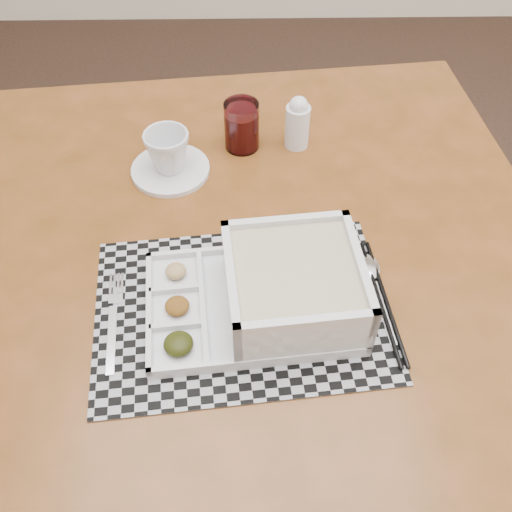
# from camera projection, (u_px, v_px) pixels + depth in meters

# --- Properties ---
(floor) EXTENTS (5.00, 5.00, 0.00)m
(floor) POSITION_uv_depth(u_px,v_px,m) (323.00, 470.00, 1.54)
(floor) COLOR #2E2017
(floor) RESTS_ON ground
(dining_table) EXTENTS (1.20, 1.20, 0.82)m
(dining_table) POSITION_uv_depth(u_px,v_px,m) (241.00, 285.00, 1.02)
(dining_table) COLOR #50300E
(dining_table) RESTS_ON ground
(placemat) EXTENTS (0.48, 0.37, 0.00)m
(placemat) POSITION_uv_depth(u_px,v_px,m) (242.00, 308.00, 0.88)
(placemat) COLOR #95959C
(placemat) RESTS_ON dining_table
(serving_tray) EXTENTS (0.34, 0.25, 0.10)m
(serving_tray) POSITION_uv_depth(u_px,v_px,m) (284.00, 291.00, 0.85)
(serving_tray) COLOR silver
(serving_tray) RESTS_ON placemat
(fork) EXTENTS (0.04, 0.19, 0.00)m
(fork) POSITION_uv_depth(u_px,v_px,m) (115.00, 319.00, 0.87)
(fork) COLOR silver
(fork) RESTS_ON placemat
(spoon) EXTENTS (0.04, 0.18, 0.01)m
(spoon) POSITION_uv_depth(u_px,v_px,m) (371.00, 273.00, 0.92)
(spoon) COLOR silver
(spoon) RESTS_ON placemat
(chopsticks) EXTENTS (0.04, 0.24, 0.01)m
(chopsticks) POSITION_uv_depth(u_px,v_px,m) (383.00, 301.00, 0.89)
(chopsticks) COLOR black
(chopsticks) RESTS_ON placemat
(saucer) EXTENTS (0.15, 0.15, 0.01)m
(saucer) POSITION_uv_depth(u_px,v_px,m) (171.00, 170.00, 1.09)
(saucer) COLOR silver
(saucer) RESTS_ON dining_table
(cup) EXTENTS (0.10, 0.10, 0.08)m
(cup) POSITION_uv_depth(u_px,v_px,m) (168.00, 151.00, 1.05)
(cup) COLOR silver
(cup) RESTS_ON saucer
(juice_glass) EXTENTS (0.07, 0.07, 0.10)m
(juice_glass) POSITION_uv_depth(u_px,v_px,m) (242.00, 127.00, 1.11)
(juice_glass) COLOR white
(juice_glass) RESTS_ON dining_table
(creamer_bottle) EXTENTS (0.05, 0.05, 0.11)m
(creamer_bottle) POSITION_uv_depth(u_px,v_px,m) (298.00, 123.00, 1.11)
(creamer_bottle) COLOR silver
(creamer_bottle) RESTS_ON dining_table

